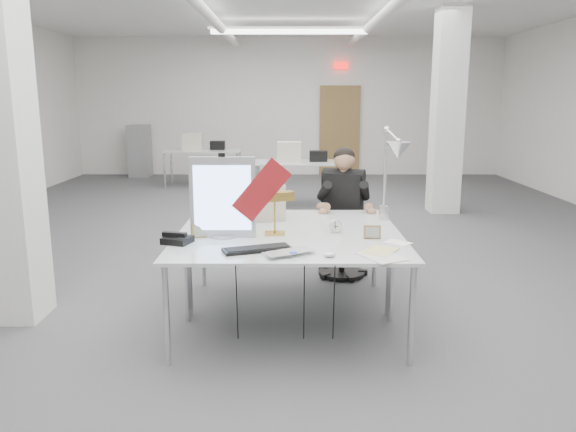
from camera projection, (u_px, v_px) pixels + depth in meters
The scene contains 23 objects.
room_shell at pixel (292, 109), 6.52m from camera, with size 10.04×14.04×3.24m.
desk_main at pixel (289, 248), 4.14m from camera, with size 1.80×0.90×0.03m, color silver.
desk_second at pixel (289, 221), 5.02m from camera, with size 1.80×0.90×0.03m, color silver.
bg_desk_a at pixel (301, 163), 9.52m from camera, with size 1.60×0.80×0.03m, color silver.
bg_desk_b at pixel (203, 151), 11.67m from camera, with size 1.60×0.80×0.03m, color silver.
filing_cabinet at pixel (140, 151), 13.12m from camera, with size 0.45×0.55×1.20m, color gray.
office_chair at pixel (342, 229), 5.77m from camera, with size 0.49×0.49×0.99m, color black, non-canonical shape.
seated_person at pixel (344, 192), 5.64m from camera, with size 0.53×0.66×0.99m, color black, non-canonical shape.
monitor at pixel (223, 197), 4.34m from camera, with size 0.51×0.05×0.63m, color #A9A9AD.
pennant at pixel (262, 190), 4.29m from camera, with size 0.49×0.01×0.20m, color maroon.
keyboard at pixel (257, 249), 4.00m from camera, with size 0.48×0.16×0.02m, color black.
laptop at pixel (293, 255), 3.85m from camera, with size 0.37×0.24×0.03m, color #AFAFB4.
mouse at pixel (330, 255), 3.84m from camera, with size 0.09×0.06×0.04m, color silver.
bankers_lamp at pixel (275, 212), 4.45m from camera, with size 0.32×0.13×0.37m, color #C68E3E, non-canonical shape.
desk_phone at pixel (177, 240), 4.21m from camera, with size 0.20×0.18×0.05m, color black.
picture_frame_left at pixel (201, 231), 4.37m from camera, with size 0.14×0.01×0.11m, color #A99248.
picture_frame_right at pixel (372, 232), 4.34m from camera, with size 0.13×0.01×0.10m, color olive.
desk_clock at pixel (335, 227), 4.53m from camera, with size 0.11×0.11×0.03m, color silver.
paper_stack_a at pixel (381, 256), 3.85m from camera, with size 0.22×0.32×0.01m, color silver.
paper_stack_b at pixel (380, 251), 3.98m from camera, with size 0.19×0.27×0.01m, color #D9D181.
paper_stack_c at pixel (398, 243), 4.22m from camera, with size 0.18×0.13×0.01m, color white.
beige_monitor at pixel (263, 201), 5.02m from camera, with size 0.34×0.32×0.32m, color beige.
architect_lamp at pixel (390, 175), 4.71m from camera, with size 0.23×0.68×0.87m, color silver, non-canonical shape.
Camera 1 is at (-0.00, -6.50, 1.83)m, focal length 35.00 mm.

